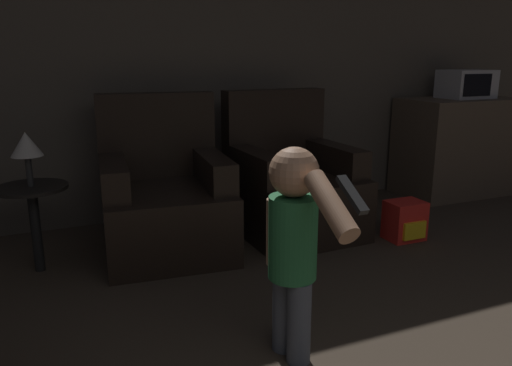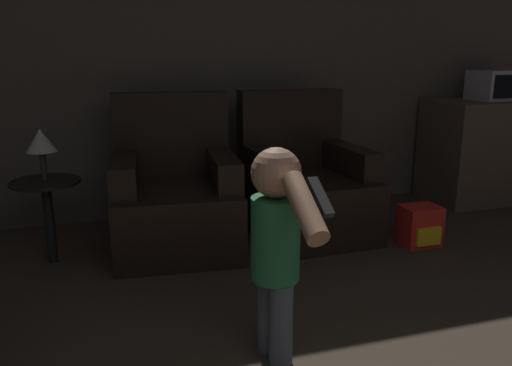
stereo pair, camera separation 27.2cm
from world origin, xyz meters
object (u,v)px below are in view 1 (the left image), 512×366
at_px(person_toddler, 294,238).
at_px(lamp, 26,146).
at_px(armchair_right, 291,185).
at_px(microwave, 466,84).
at_px(toy_backpack, 405,221).
at_px(armchair_left, 165,199).

height_order(person_toddler, lamp, person_toddler).
relative_size(armchair_right, microwave, 2.27).
bearing_deg(microwave, armchair_right, -170.14).
xyz_separation_m(toy_backpack, microwave, (1.30, 0.84, 0.89)).
bearing_deg(armchair_right, toy_backpack, -39.07).
distance_m(armchair_left, armchair_right, 0.95).
distance_m(armchair_right, lamp, 1.80).
distance_m(armchair_left, microwave, 3.00).
xyz_separation_m(person_toddler, microwave, (2.70, 1.81, 0.48)).
xyz_separation_m(armchair_left, armchair_right, (0.95, 0.00, 0.00)).
bearing_deg(person_toddler, armchair_left, -0.35).
relative_size(person_toddler, toy_backpack, 3.32).
height_order(microwave, lamp, microwave).
bearing_deg(armchair_right, microwave, 8.02).
distance_m(armchair_right, person_toddler, 1.66).
xyz_separation_m(microwave, lamp, (-3.71, -0.40, -0.25)).
bearing_deg(person_toddler, lamp, 27.24).
distance_m(person_toddler, microwave, 3.29).
bearing_deg(toy_backpack, armchair_left, 162.68).
xyz_separation_m(armchair_right, person_toddler, (-0.74, -1.47, 0.20)).
distance_m(person_toddler, lamp, 1.75).
bearing_deg(armchair_left, microwave, 11.68).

